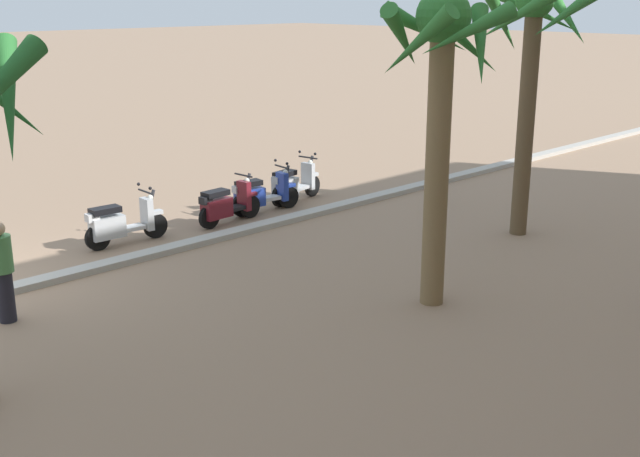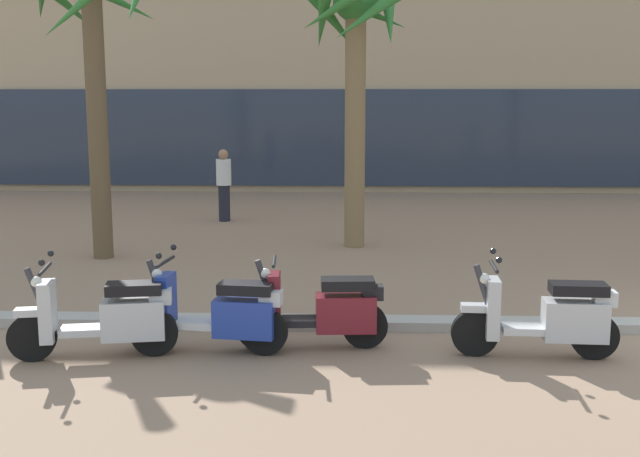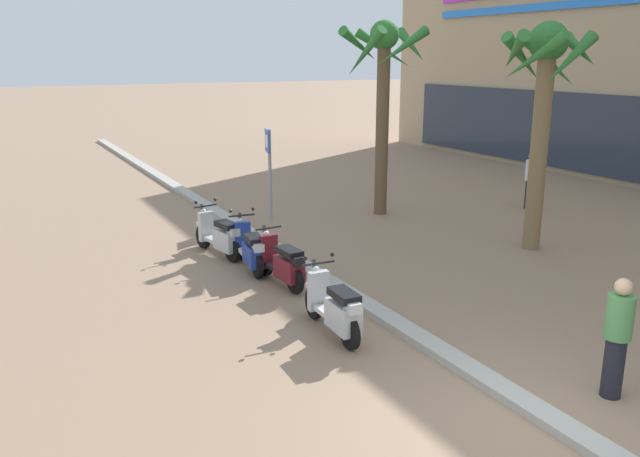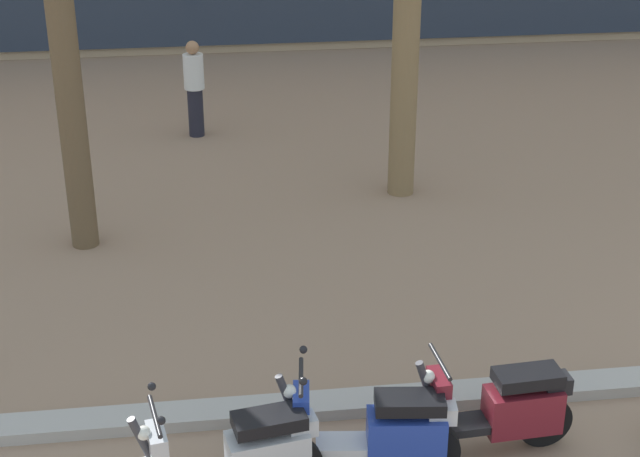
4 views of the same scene
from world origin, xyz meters
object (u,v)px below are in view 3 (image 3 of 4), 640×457
(scooter_silver_mid_centre, at_px, (220,236))
(palm_tree_far_corner, at_px, (544,84))
(scooter_blue_gap_after_mid, at_px, (250,249))
(scooter_silver_second_in_line, at_px, (335,309))
(pedestrian_strolling_near_curb, at_px, (531,179))
(pedestrian_window_shopping, at_px, (617,336))
(palm_tree_near_sign, at_px, (384,72))
(crossing_sign, at_px, (269,163))
(scooter_maroon_mid_rear, at_px, (282,264))

(scooter_silver_mid_centre, xyz_separation_m, palm_tree_far_corner, (2.75, 6.47, 3.23))
(scooter_blue_gap_after_mid, height_order, scooter_silver_second_in_line, same)
(pedestrian_strolling_near_curb, height_order, pedestrian_window_shopping, pedestrian_strolling_near_curb)
(pedestrian_window_shopping, bearing_deg, pedestrian_strolling_near_curb, 139.96)
(scooter_silver_second_in_line, distance_m, palm_tree_near_sign, 9.00)
(crossing_sign, xyz_separation_m, pedestrian_strolling_near_curb, (2.48, 7.04, -0.64))
(scooter_silver_mid_centre, bearing_deg, crossing_sign, 138.47)
(scooter_maroon_mid_rear, xyz_separation_m, scooter_silver_second_in_line, (2.48, -0.24, 0.01))
(palm_tree_far_corner, bearing_deg, scooter_silver_mid_centre, -113.02)
(scooter_silver_mid_centre, relative_size, scooter_silver_second_in_line, 1.00)
(scooter_maroon_mid_rear, distance_m, palm_tree_near_sign, 7.23)
(scooter_silver_mid_centre, xyz_separation_m, palm_tree_near_sign, (-1.72, 5.31, 3.40))
(scooter_silver_mid_centre, height_order, scooter_silver_second_in_line, same)
(crossing_sign, distance_m, pedestrian_window_shopping, 10.81)
(palm_tree_far_corner, xyz_separation_m, pedestrian_strolling_near_curb, (-2.93, 2.92, -2.83))
(pedestrian_strolling_near_curb, bearing_deg, crossing_sign, -109.38)
(scooter_silver_second_in_line, bearing_deg, palm_tree_far_corner, 108.33)
(scooter_blue_gap_after_mid, relative_size, scooter_maroon_mid_rear, 1.05)
(scooter_silver_second_in_line, distance_m, pedestrian_strolling_near_curb, 10.51)
(scooter_blue_gap_after_mid, distance_m, pedestrian_window_shopping, 7.28)
(palm_tree_near_sign, distance_m, pedestrian_window_shopping, 10.71)
(palm_tree_far_corner, bearing_deg, scooter_maroon_mid_rear, -93.66)
(crossing_sign, height_order, pedestrian_window_shopping, crossing_sign)
(scooter_maroon_mid_rear, bearing_deg, scooter_silver_mid_centre, -170.20)
(crossing_sign, height_order, pedestrian_strolling_near_curb, crossing_sign)
(palm_tree_far_corner, bearing_deg, crossing_sign, -142.68)
(scooter_maroon_mid_rear, distance_m, pedestrian_strolling_near_curb, 9.35)
(scooter_silver_second_in_line, distance_m, pedestrian_window_shopping, 4.01)
(crossing_sign, relative_size, palm_tree_far_corner, 0.48)
(scooter_silver_mid_centre, relative_size, crossing_sign, 0.76)
(scooter_silver_second_in_line, relative_size, pedestrian_window_shopping, 1.13)
(scooter_silver_second_in_line, distance_m, crossing_sign, 7.88)
(scooter_silver_mid_centre, height_order, scooter_blue_gap_after_mid, same)
(pedestrian_strolling_near_curb, bearing_deg, scooter_maroon_mid_rear, -74.22)
(scooter_silver_second_in_line, bearing_deg, palm_tree_near_sign, 141.92)
(scooter_maroon_mid_rear, relative_size, pedestrian_window_shopping, 1.07)
(scooter_silver_second_in_line, bearing_deg, pedestrian_window_shopping, 34.22)
(palm_tree_near_sign, relative_size, pedestrian_strolling_near_curb, 3.17)
(pedestrian_window_shopping, bearing_deg, scooter_blue_gap_after_mid, -162.46)
(palm_tree_near_sign, distance_m, palm_tree_far_corner, 4.62)
(scooter_silver_second_in_line, relative_size, crossing_sign, 0.76)
(scooter_silver_second_in_line, height_order, palm_tree_far_corner, palm_tree_far_corner)
(scooter_blue_gap_after_mid, height_order, crossing_sign, crossing_sign)
(scooter_maroon_mid_rear, height_order, palm_tree_far_corner, palm_tree_far_corner)
(scooter_silver_mid_centre, bearing_deg, pedestrian_strolling_near_curb, 91.08)
(crossing_sign, distance_m, palm_tree_near_sign, 3.89)
(scooter_silver_mid_centre, xyz_separation_m, scooter_blue_gap_after_mid, (1.21, 0.22, -0.01))
(scooter_blue_gap_after_mid, relative_size, pedestrian_strolling_near_curb, 1.12)
(palm_tree_near_sign, bearing_deg, scooter_maroon_mid_rear, -50.18)
(scooter_blue_gap_after_mid, relative_size, crossing_sign, 0.76)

